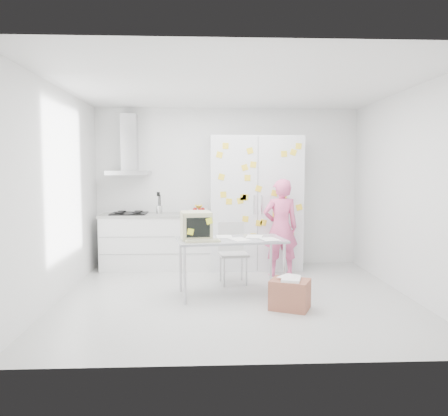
{
  "coord_description": "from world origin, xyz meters",
  "views": [
    {
      "loc": [
        -0.4,
        -5.56,
        1.65
      ],
      "look_at": [
        -0.12,
        0.66,
        1.11
      ],
      "focal_mm": 35.0,
      "sensor_mm": 36.0,
      "label": 1
    }
  ],
  "objects_px": {
    "desk": "(209,232)",
    "chair": "(232,249)",
    "cardboard_box": "(290,294)",
    "person": "(281,228)"
  },
  "relations": [
    {
      "from": "person",
      "to": "desk",
      "type": "xyz_separation_m",
      "value": [
        -1.12,
        -1.02,
        0.08
      ]
    },
    {
      "from": "person",
      "to": "cardboard_box",
      "type": "relative_size",
      "value": 2.77
    },
    {
      "from": "person",
      "to": "chair",
      "type": "height_order",
      "value": "person"
    },
    {
      "from": "cardboard_box",
      "to": "person",
      "type": "bearing_deg",
      "value": 84.12
    },
    {
      "from": "desk",
      "to": "cardboard_box",
      "type": "relative_size",
      "value": 2.71
    },
    {
      "from": "person",
      "to": "chair",
      "type": "xyz_separation_m",
      "value": [
        -0.77,
        -0.36,
        -0.26
      ]
    },
    {
      "from": "chair",
      "to": "cardboard_box",
      "type": "height_order",
      "value": "chair"
    },
    {
      "from": "desk",
      "to": "chair",
      "type": "distance_m",
      "value": 0.82
    },
    {
      "from": "desk",
      "to": "cardboard_box",
      "type": "xyz_separation_m",
      "value": [
        0.95,
        -0.61,
        -0.66
      ]
    },
    {
      "from": "desk",
      "to": "chair",
      "type": "relative_size",
      "value": 1.67
    }
  ]
}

